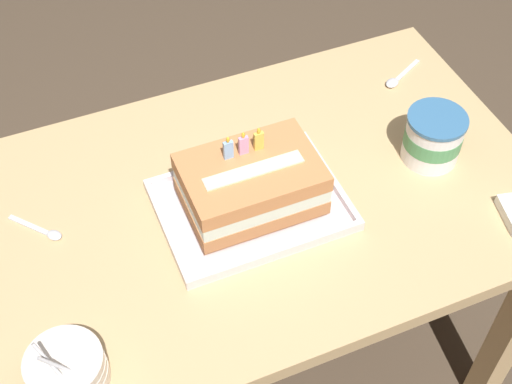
# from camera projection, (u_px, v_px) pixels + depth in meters

# --- Properties ---
(ground_plane) EXTENTS (8.00, 8.00, 0.00)m
(ground_plane) POSITION_uv_depth(u_px,v_px,m) (259.00, 365.00, 1.98)
(ground_plane) COLOR #4C3D2D
(dining_table) EXTENTS (1.13, 0.73, 0.72)m
(dining_table) POSITION_uv_depth(u_px,v_px,m) (260.00, 229.00, 1.51)
(dining_table) COLOR tan
(dining_table) RESTS_ON ground_plane
(foil_tray) EXTENTS (0.36, 0.27, 0.02)m
(foil_tray) POSITION_uv_depth(u_px,v_px,m) (251.00, 206.00, 1.40)
(foil_tray) COLOR silver
(foil_tray) RESTS_ON dining_table
(birthday_cake) EXTENTS (0.25, 0.17, 0.15)m
(birthday_cake) POSITION_uv_depth(u_px,v_px,m) (251.00, 184.00, 1.35)
(birthday_cake) COLOR #C57E4A
(birthday_cake) RESTS_ON foil_tray
(bowl_stack) EXTENTS (0.13, 0.13, 0.12)m
(bowl_stack) POSITION_uv_depth(u_px,v_px,m) (67.00, 370.00, 1.14)
(bowl_stack) COLOR silver
(bowl_stack) RESTS_ON dining_table
(ice_cream_tub) EXTENTS (0.12, 0.12, 0.11)m
(ice_cream_tub) POSITION_uv_depth(u_px,v_px,m) (433.00, 137.00, 1.46)
(ice_cream_tub) COLOR white
(ice_cream_tub) RESTS_ON dining_table
(serving_spoon_near_tray) EXTENTS (0.12, 0.08, 0.01)m
(serving_spoon_near_tray) POSITION_uv_depth(u_px,v_px,m) (395.00, 80.00, 1.65)
(serving_spoon_near_tray) COLOR silver
(serving_spoon_near_tray) RESTS_ON dining_table
(serving_spoon_by_bowls) EXTENTS (0.09, 0.10, 0.01)m
(serving_spoon_by_bowls) POSITION_uv_depth(u_px,v_px,m) (48.00, 232.00, 1.36)
(serving_spoon_by_bowls) COLOR silver
(serving_spoon_by_bowls) RESTS_ON dining_table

